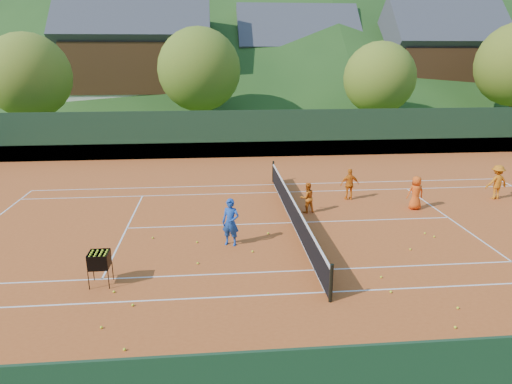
{
  "coord_description": "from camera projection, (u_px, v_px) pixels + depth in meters",
  "views": [
    {
      "loc": [
        -2.99,
        -16.6,
        6.41
      ],
      "look_at": [
        -1.45,
        0.0,
        1.33
      ],
      "focal_mm": 32.0,
      "sensor_mm": 36.0,
      "label": 1
    }
  ],
  "objects": [
    {
      "name": "tree_a",
      "position": [
        28.0,
        76.0,
        32.26
      ],
      "size": [
        6.0,
        6.0,
        7.88
      ],
      "color": "#3E2618",
      "rests_on": "ground"
    },
    {
      "name": "tennis_ball_5",
      "position": [
        455.0,
        327.0,
        11.03
      ],
      "size": [
        0.07,
        0.07,
        0.07
      ],
      "primitive_type": "sphere",
      "color": "#D4F328",
      "rests_on": "clay_court"
    },
    {
      "name": "tennis_ball_15",
      "position": [
        333.0,
        368.0,
        9.62
      ],
      "size": [
        0.07,
        0.07,
        0.07
      ],
      "primitive_type": "sphere",
      "color": "#D4F328",
      "rests_on": "clay_court"
    },
    {
      "name": "tennis_ball_4",
      "position": [
        87.0,
        365.0,
        9.71
      ],
      "size": [
        0.07,
        0.07,
        0.07
      ],
      "primitive_type": "sphere",
      "color": "#D4F328",
      "rests_on": "clay_court"
    },
    {
      "name": "chalet_mid",
      "position": [
        295.0,
        67.0,
        49.41
      ],
      "size": [
        12.65,
        8.82,
        11.45
      ],
      "color": "beige",
      "rests_on": "ground"
    },
    {
      "name": "student_c",
      "position": [
        416.0,
        193.0,
        19.33
      ],
      "size": [
        0.73,
        0.5,
        1.45
      ],
      "primitive_type": "imported",
      "rotation": [
        0.0,
        0.0,
        3.21
      ],
      "color": "#F15615",
      "rests_on": "clay_court"
    },
    {
      "name": "court_lines",
      "position": [
        293.0,
        223.0,
        17.94
      ],
      "size": [
        23.83,
        11.03,
        0.0
      ],
      "color": "white",
      "rests_on": "clay_court"
    },
    {
      "name": "chalet_right",
      "position": [
        437.0,
        65.0,
        46.75
      ],
      "size": [
        11.5,
        8.82,
        11.91
      ],
      "color": "beige",
      "rests_on": "ground"
    },
    {
      "name": "coach",
      "position": [
        231.0,
        222.0,
        15.64
      ],
      "size": [
        0.71,
        0.6,
        1.67
      ],
      "primitive_type": "imported",
      "rotation": [
        0.0,
        0.0,
        -0.38
      ],
      "color": "#1944A6",
      "rests_on": "clay_court"
    },
    {
      "name": "tennis_ball_11",
      "position": [
        425.0,
        233.0,
        16.8
      ],
      "size": [
        0.07,
        0.07,
        0.07
      ],
      "primitive_type": "sphere",
      "color": "#D4F328",
      "rests_on": "clay_court"
    },
    {
      "name": "student_a",
      "position": [
        307.0,
        198.0,
        18.94
      ],
      "size": [
        0.73,
        0.63,
        1.28
      ],
      "primitive_type": "imported",
      "rotation": [
        0.0,
        0.0,
        3.41
      ],
      "color": "#D86213",
      "rests_on": "clay_court"
    },
    {
      "name": "ground",
      "position": [
        293.0,
        223.0,
        17.95
      ],
      "size": [
        400.0,
        400.0,
        0.0
      ],
      "primitive_type": "plane",
      "color": "#2B4E18",
      "rests_on": "ground"
    },
    {
      "name": "tennis_ball_17",
      "position": [
        458.0,
        308.0,
        11.87
      ],
      "size": [
        0.07,
        0.07,
        0.07
      ],
      "primitive_type": "sphere",
      "color": "#D4F328",
      "rests_on": "clay_court"
    },
    {
      "name": "tree_c",
      "position": [
        379.0,
        78.0,
        35.6
      ],
      "size": [
        5.6,
        5.6,
        7.35
      ],
      "color": "#3F2719",
      "rests_on": "ground"
    },
    {
      "name": "tennis_ball_14",
      "position": [
        434.0,
        237.0,
        16.49
      ],
      "size": [
        0.07,
        0.07,
        0.07
      ],
      "primitive_type": "sphere",
      "color": "#D4F328",
      "rests_on": "clay_court"
    },
    {
      "name": "tennis_ball_0",
      "position": [
        198.0,
        263.0,
        14.4
      ],
      "size": [
        0.07,
        0.07,
        0.07
      ],
      "primitive_type": "sphere",
      "color": "#D4F328",
      "rests_on": "clay_court"
    },
    {
      "name": "tennis_ball_9",
      "position": [
        253.0,
        251.0,
        15.26
      ],
      "size": [
        0.07,
        0.07,
        0.07
      ],
      "primitive_type": "sphere",
      "color": "#D4F328",
      "rests_on": "clay_court"
    },
    {
      "name": "tennis_ball_10",
      "position": [
        114.0,
        292.0,
        12.68
      ],
      "size": [
        0.07,
        0.07,
        0.07
      ],
      "primitive_type": "sphere",
      "color": "#D4F328",
      "rests_on": "clay_court"
    },
    {
      "name": "clay_court",
      "position": [
        293.0,
        223.0,
        17.94
      ],
      "size": [
        40.0,
        24.0,
        0.02
      ],
      "primitive_type": "cube",
      "color": "#AE4B1C",
      "rests_on": "ground"
    },
    {
      "name": "chalet_left",
      "position": [
        139.0,
        62.0,
        43.99
      ],
      "size": [
        13.8,
        9.93,
        12.92
      ],
      "color": "beige",
      "rests_on": "ground"
    },
    {
      "name": "tennis_ball_2",
      "position": [
        197.0,
        242.0,
        16.02
      ],
      "size": [
        0.07,
        0.07,
        0.07
      ],
      "primitive_type": "sphere",
      "color": "#D4F328",
      "rests_on": "clay_court"
    },
    {
      "name": "tennis_ball_13",
      "position": [
        153.0,
        238.0,
        16.39
      ],
      "size": [
        0.07,
        0.07,
        0.07
      ],
      "primitive_type": "sphere",
      "color": "#D4F328",
      "rests_on": "clay_court"
    },
    {
      "name": "tennis_ball_12",
      "position": [
        101.0,
        327.0,
        11.03
      ],
      "size": [
        0.07,
        0.07,
        0.07
      ],
      "primitive_type": "sphere",
      "color": "#D4F328",
      "rests_on": "clay_court"
    },
    {
      "name": "tennis_ball_16",
      "position": [
        410.0,
        249.0,
        15.43
      ],
      "size": [
        0.07,
        0.07,
        0.07
      ],
      "primitive_type": "sphere",
      "color": "#D4F328",
      "rests_on": "clay_court"
    },
    {
      "name": "tennis_ball_18",
      "position": [
        133.0,
        305.0,
        12.01
      ],
      "size": [
        0.07,
        0.07,
        0.07
      ],
      "primitive_type": "sphere",
      "color": "#D4F328",
      "rests_on": "clay_court"
    },
    {
      "name": "tennis_ball_8",
      "position": [
        391.0,
        292.0,
        12.68
      ],
      "size": [
        0.07,
        0.07,
        0.07
      ],
      "primitive_type": "sphere",
      "color": "#D4F328",
      "rests_on": "clay_court"
    },
    {
      "name": "perimeter_fence",
      "position": [
        293.0,
        192.0,
        17.58
      ],
      "size": [
        40.4,
        24.24,
        3.0
      ],
      "color": "black",
      "rests_on": "clay_court"
    },
    {
      "name": "tennis_ball_1",
      "position": [
        124.0,
        349.0,
        10.21
      ],
      "size": [
        0.07,
        0.07,
        0.07
      ],
      "primitive_type": "sphere",
      "color": "#D4F328",
      "rests_on": "clay_court"
    },
    {
      "name": "student_b",
      "position": [
        350.0,
        184.0,
        20.6
      ],
      "size": [
        0.85,
        0.36,
        1.43
      ],
      "primitive_type": "imported",
      "rotation": [
        0.0,
        0.0,
        3.16
      ],
      "color": "orange",
      "rests_on": "clay_court"
    },
    {
      "name": "ball_hopper",
      "position": [
        99.0,
        261.0,
        12.95
      ],
      "size": [
        0.57,
        0.57,
        1.0
      ],
      "color": "black",
      "rests_on": "clay_court"
    },
    {
      "name": "student_d",
      "position": [
        497.0,
        182.0,
        20.68
      ],
      "size": [
        1.08,
        0.7,
        1.58
      ],
      "primitive_type": "imported",
      "rotation": [
        0.0,
        0.0,
        3.25
      ],
      "color": "#CE6C12",
      "rests_on": "clay_court"
    },
    {
      "name": "tree_b",
      "position": [
        199.0,
        70.0,
        35.13
      ],
      "size": [
        6.4,
        6.4,
        8.4
      ],
      "color": "#3E2718",
      "rests_on": "ground"
    },
    {
      "name": "tennis_net",
      "position": [
        293.0,
        211.0,
        17.8
      ],
      "size": [
        0.1,
        12.07,
        1.1
      ],
      "color": "black",
      "rests_on": "clay_court"
    },
    {
      "name": "tennis_ball_7",
      "position": [
        268.0,
        233.0,
        16.8
      ],
      "size": [
        0.07,
        0.07,
        0.07
      ],
      "primitive_type": "sphere",
      "color": "#D4F328",
      "rests_on": "clay_court"
    },
    {
      "name": "tennis_ball_3",
      "position": [
        381.0,
        277.0,
        13.52
      ],
      "size": [
        0.07,
        0.07,
        0.07
      ],
      "primitive_type": "sphere",
      "color": "#D4F328",
      "rests_on": "clay_court"
    }
  ]
}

